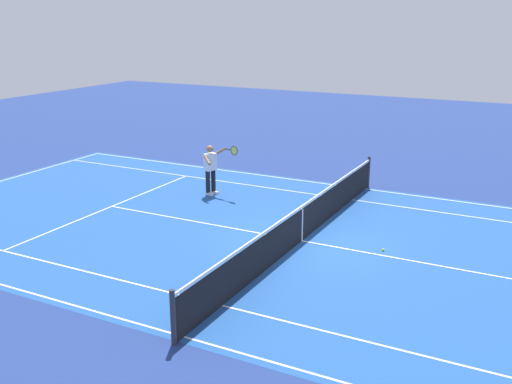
% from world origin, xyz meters
% --- Properties ---
extents(ground_plane, '(60.00, 60.00, 0.00)m').
position_xyz_m(ground_plane, '(0.00, 0.00, 0.00)').
color(ground_plane, navy).
extents(court_slab, '(24.20, 11.40, 0.00)m').
position_xyz_m(court_slab, '(0.00, 0.00, 0.00)').
color(court_slab, '#1E4C93').
rests_on(court_slab, ground_plane).
extents(court_line_markings, '(23.85, 11.05, 0.01)m').
position_xyz_m(court_line_markings, '(0.00, 0.00, 0.00)').
color(court_line_markings, white).
rests_on(court_line_markings, ground_plane).
extents(tennis_net, '(0.10, 11.70, 1.08)m').
position_xyz_m(tennis_net, '(0.00, 0.00, 0.49)').
color(tennis_net, '#2D2D33').
rests_on(tennis_net, ground_plane).
extents(tennis_player_near, '(1.17, 0.75, 1.70)m').
position_xyz_m(tennis_player_near, '(4.33, -2.57, 0.93)').
color(tennis_player_near, black).
rests_on(tennis_player_near, ground_plane).
extents(tennis_ball, '(0.07, 0.07, 0.07)m').
position_xyz_m(tennis_ball, '(-2.11, -0.30, 0.03)').
color(tennis_ball, '#CCE01E').
rests_on(tennis_ball, ground_plane).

